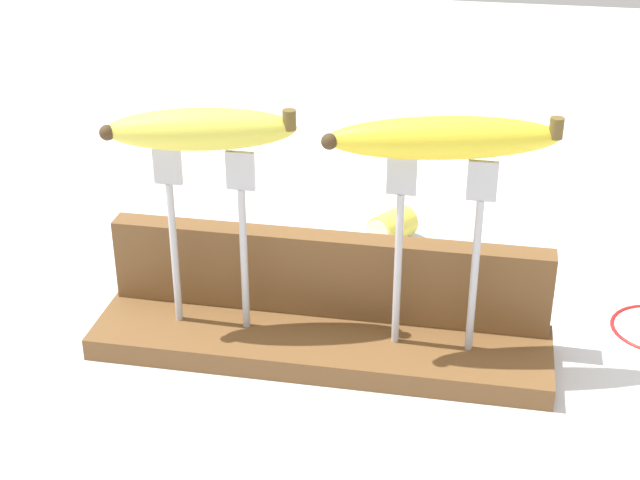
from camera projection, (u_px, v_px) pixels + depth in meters
ground_plane at (320, 352)px, 0.92m from camera, size 3.00×3.00×0.00m
wooden_board at (320, 343)px, 0.92m from camera, size 0.44×0.11×0.02m
board_backstop at (328, 274)px, 0.93m from camera, size 0.43×0.03×0.08m
fork_stand_left at (206, 225)px, 0.87m from camera, size 0.09×0.01×0.18m
fork_stand_right at (438, 240)px, 0.84m from camera, size 0.09×0.01×0.19m
banana_raised_left at (200, 131)px, 0.83m from camera, size 0.17×0.08×0.04m
banana_raised_right at (444, 140)px, 0.79m from camera, size 0.20×0.08×0.04m
fork_fallen_near at (213, 305)px, 0.99m from camera, size 0.06×0.19×0.01m
banana_chunk_near at (392, 226)px, 1.12m from camera, size 0.06×0.06×0.04m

